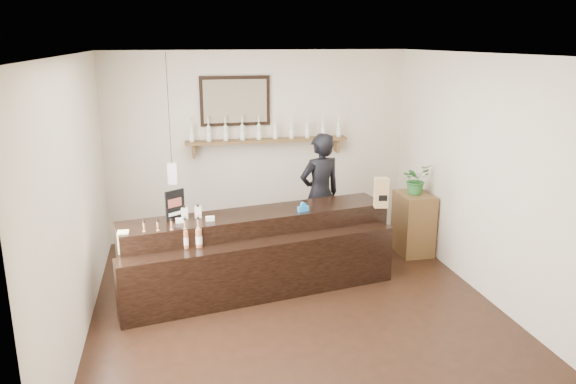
# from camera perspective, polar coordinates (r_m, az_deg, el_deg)

# --- Properties ---
(ground) EXTENTS (5.00, 5.00, 0.00)m
(ground) POSITION_cam_1_polar(r_m,az_deg,el_deg) (6.56, 0.73, -11.44)
(ground) COLOR black
(ground) RESTS_ON ground
(room_shell) EXTENTS (5.00, 5.00, 5.00)m
(room_shell) POSITION_cam_1_polar(r_m,az_deg,el_deg) (5.99, 0.78, 3.27)
(room_shell) COLOR beige
(room_shell) RESTS_ON ground
(back_wall_decor) EXTENTS (2.66, 0.96, 1.69)m
(back_wall_decor) POSITION_cam_1_polar(r_m,az_deg,el_deg) (8.25, -3.94, 6.96)
(back_wall_decor) COLOR brown
(back_wall_decor) RESTS_ON ground
(counter) EXTENTS (3.36, 1.49, 1.08)m
(counter) POSITION_cam_1_polar(r_m,az_deg,el_deg) (6.85, -2.98, -6.30)
(counter) COLOR black
(counter) RESTS_ON ground
(promo_sign) EXTENTS (0.22, 0.16, 0.35)m
(promo_sign) POSITION_cam_1_polar(r_m,az_deg,el_deg) (6.60, -11.41, -1.31)
(promo_sign) COLOR black
(promo_sign) RESTS_ON counter
(paper_bag) EXTENTS (0.19, 0.16, 0.37)m
(paper_bag) POSITION_cam_1_polar(r_m,az_deg,el_deg) (7.04, 9.45, -0.06)
(paper_bag) COLOR #A37C4E
(paper_bag) RESTS_ON counter
(tape_dispenser) EXTENTS (0.14, 0.09, 0.11)m
(tape_dispenser) POSITION_cam_1_polar(r_m,az_deg,el_deg) (6.82, 1.56, -1.61)
(tape_dispenser) COLOR #1A6FBA
(tape_dispenser) RESTS_ON counter
(side_cabinet) EXTENTS (0.43, 0.59, 0.86)m
(side_cabinet) POSITION_cam_1_polar(r_m,az_deg,el_deg) (8.14, 12.61, -3.12)
(side_cabinet) COLOR brown
(side_cabinet) RESTS_ON ground
(potted_plant) EXTENTS (0.47, 0.44, 0.42)m
(potted_plant) POSITION_cam_1_polar(r_m,az_deg,el_deg) (7.96, 12.88, 1.28)
(potted_plant) COLOR #2A692C
(potted_plant) RESTS_ON side_cabinet
(shopkeeper) EXTENTS (0.81, 0.65, 1.95)m
(shopkeeper) POSITION_cam_1_polar(r_m,az_deg,el_deg) (7.79, 3.28, 0.56)
(shopkeeper) COLOR black
(shopkeeper) RESTS_ON ground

